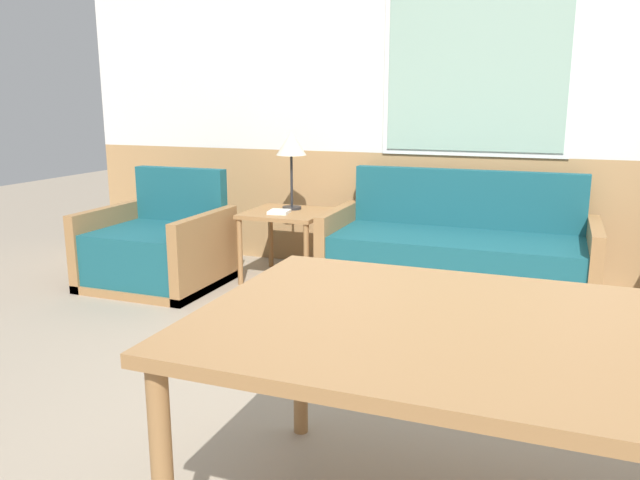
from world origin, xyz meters
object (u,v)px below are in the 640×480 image
object	(u,v)px
side_table	(287,221)
table_lamp	(291,147)
armchair	(158,251)
couch	(456,259)
dining_table	(580,356)

from	to	relation	value
side_table	table_lamp	size ratio (longest dim) A/B	1.00
armchair	side_table	bearing A→B (deg)	24.46
side_table	couch	bearing A→B (deg)	1.53
couch	dining_table	bearing A→B (deg)	-74.65
armchair	dining_table	xyz separation A→B (m)	(2.86, -2.08, 0.43)
couch	armchair	bearing A→B (deg)	-166.19
side_table	dining_table	distance (m)	3.28
table_lamp	dining_table	world-z (taller)	table_lamp
couch	dining_table	size ratio (longest dim) A/B	0.85
couch	table_lamp	bearing A→B (deg)	176.90
side_table	dining_table	xyz separation A→B (m)	(2.01, -2.58, 0.23)
dining_table	couch	bearing A→B (deg)	105.35
couch	armchair	distance (m)	2.20
table_lamp	dining_table	bearing A→B (deg)	-53.08
couch	dining_table	xyz separation A→B (m)	(0.72, -2.61, 0.42)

